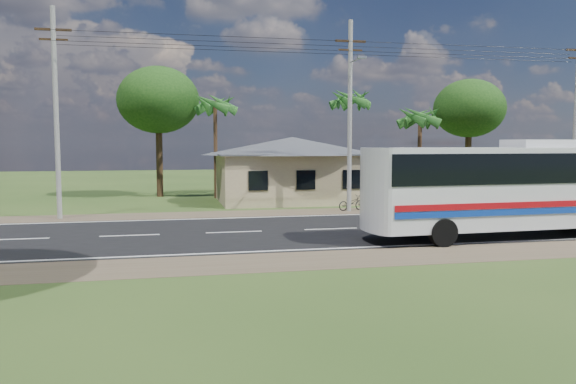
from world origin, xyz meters
name	(u,v)px	position (x,y,z in m)	size (l,w,h in m)	color
ground	(331,229)	(0.00, 0.00, 0.00)	(120.00, 120.00, 0.00)	#264017
road	(331,229)	(0.00, 0.00, 0.01)	(120.00, 16.00, 0.03)	black
house	(292,163)	(1.00, 13.00, 2.64)	(12.40, 10.00, 5.00)	tan
waiting_shed	(486,162)	(13.00, 8.50, 2.73)	(5.20, 4.48, 3.35)	#342213
concrete_barrier	(496,202)	(12.00, 5.60, 0.45)	(7.00, 0.30, 0.90)	#9E9E99
utility_poles	(344,112)	(2.67, 6.49, 5.77)	(32.80, 2.22, 11.00)	#9E9E99
palm_near	(420,118)	(9.50, 11.00, 5.71)	(2.80, 2.80, 6.70)	#47301E
palm_mid	(351,100)	(6.00, 15.50, 7.16)	(2.80, 2.80, 8.20)	#47301E
palm_far	(215,105)	(-4.00, 16.00, 6.68)	(2.80, 2.80, 7.70)	#47301E
tree_behind_house	(158,100)	(-8.00, 18.00, 7.12)	(6.00, 6.00, 9.61)	#47301E
tree_behind_shed	(469,109)	(16.00, 16.00, 6.68)	(5.60, 5.60, 9.02)	#47301E
coach_bus	(522,182)	(7.35, -3.64, 2.36)	(13.42, 3.40, 4.13)	silver
motorcycle	(351,203)	(3.24, 6.77, 0.46)	(0.61, 1.74, 0.91)	black
person	(573,194)	(17.56, 5.86, 0.81)	(0.59, 0.39, 1.62)	navy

